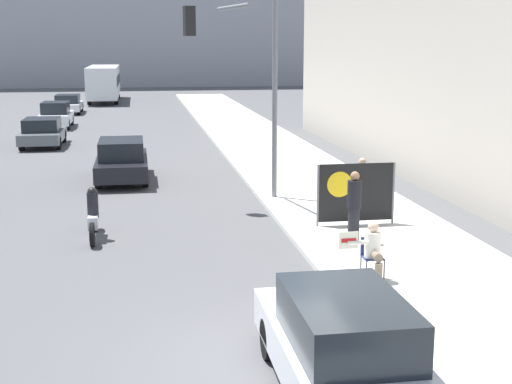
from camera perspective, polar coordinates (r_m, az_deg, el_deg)
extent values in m
plane|color=#4F4F51|center=(11.15, 1.00, -13.96)|extent=(160.00, 160.00, 0.00)
cube|color=beige|center=(26.02, 3.95, 1.11)|extent=(4.49, 90.00, 0.13)
cylinder|color=#474C56|center=(14.47, 8.82, -6.40)|extent=(0.03, 0.03, 0.47)
cylinder|color=#474C56|center=(14.59, 10.21, -6.30)|extent=(0.03, 0.03, 0.47)
cylinder|color=#474C56|center=(14.81, 8.38, -5.96)|extent=(0.03, 0.03, 0.47)
cylinder|color=#474C56|center=(14.92, 9.74, -5.87)|extent=(0.03, 0.03, 0.47)
cube|color=navy|center=(14.62, 9.32, -5.21)|extent=(0.40, 0.40, 0.02)
cube|color=navy|center=(14.74, 9.11, -4.26)|extent=(0.40, 0.02, 0.38)
cylinder|color=#756651|center=(14.45, 9.53, -5.01)|extent=(0.18, 0.42, 0.18)
cylinder|color=#756651|center=(14.36, 9.76, -6.57)|extent=(0.16, 0.16, 0.47)
cube|color=black|center=(14.37, 9.81, -7.34)|extent=(0.20, 0.28, 0.10)
cylinder|color=silver|center=(14.58, 9.32, -4.16)|extent=(0.34, 0.34, 0.52)
sphere|color=beige|center=(14.48, 9.36, -2.75)|extent=(0.22, 0.22, 0.22)
cylinder|color=silver|center=(14.38, 8.19, -4.01)|extent=(0.45, 0.09, 0.09)
cube|color=#EAE5C6|center=(14.31, 7.42, -3.85)|extent=(0.40, 0.02, 0.35)
cube|color=#AD1414|center=(14.30, 7.43, -3.87)|extent=(0.30, 0.01, 0.08)
cylinder|color=black|center=(17.41, 7.81, -2.62)|extent=(0.28, 0.28, 0.85)
cylinder|color=black|center=(17.24, 7.88, -0.18)|extent=(0.34, 0.34, 0.67)
sphere|color=#936B4C|center=(17.16, 7.92, 1.28)|extent=(0.22, 0.22, 0.22)
cylinder|color=#334775|center=(20.20, 8.42, -0.73)|extent=(0.28, 0.28, 0.79)
cylinder|color=silver|center=(20.06, 8.48, 1.25)|extent=(0.34, 0.34, 0.63)
sphere|color=tan|center=(19.99, 8.52, 2.43)|extent=(0.21, 0.21, 0.21)
cylinder|color=slate|center=(18.73, 4.97, -0.28)|extent=(0.06, 0.06, 1.65)
cylinder|color=slate|center=(19.34, 10.93, -0.07)|extent=(0.06, 0.06, 1.65)
cube|color=black|center=(19.00, 8.00, -0.03)|extent=(2.07, 0.02, 1.55)
cylinder|color=yellow|center=(18.81, 6.72, 0.61)|extent=(0.68, 0.01, 0.68)
cylinder|color=slate|center=(22.06, 1.51, 7.39)|extent=(0.16, 0.16, 6.09)
cylinder|color=slate|center=(21.54, -1.85, 14.59)|extent=(0.66, 2.64, 0.11)
cube|color=black|center=(21.12, -5.36, 13.46)|extent=(0.36, 0.36, 0.84)
sphere|color=green|center=(21.11, -5.34, 12.70)|extent=(0.18, 0.18, 0.18)
cube|color=silver|center=(10.19, 6.85, -13.12)|extent=(1.72, 4.51, 0.59)
cube|color=black|center=(9.78, 7.24, -10.19)|extent=(1.48, 2.34, 0.67)
cylinder|color=black|center=(11.37, 1.12, -11.67)|extent=(0.22, 0.64, 0.64)
cylinder|color=black|center=(11.71, 8.48, -11.07)|extent=(0.22, 0.64, 0.64)
cube|color=black|center=(26.24, -10.67, 2.12)|extent=(1.80, 4.52, 0.57)
cube|color=black|center=(25.97, -10.73, 3.40)|extent=(1.55, 2.35, 0.67)
cylinder|color=black|center=(27.69, -12.24, 2.05)|extent=(0.22, 0.64, 0.64)
cylinder|color=black|center=(27.65, -8.95, 2.16)|extent=(0.22, 0.64, 0.64)
cylinder|color=black|center=(24.93, -12.53, 0.99)|extent=(0.22, 0.64, 0.64)
cylinder|color=black|center=(24.89, -8.88, 1.11)|extent=(0.22, 0.64, 0.64)
cube|color=#565B60|center=(36.13, -16.67, 4.35)|extent=(1.89, 4.14, 0.50)
cube|color=black|center=(35.91, -16.76, 5.19)|extent=(1.62, 2.15, 0.61)
cylinder|color=black|center=(37.54, -17.68, 4.23)|extent=(0.22, 0.64, 0.64)
cylinder|color=black|center=(37.33, -15.14, 4.34)|extent=(0.22, 0.64, 0.64)
cylinder|color=black|center=(35.02, -18.26, 3.70)|extent=(0.22, 0.64, 0.64)
cylinder|color=black|center=(34.80, -15.55, 3.81)|extent=(0.22, 0.64, 0.64)
cube|color=white|center=(44.16, -15.69, 5.71)|extent=(1.73, 4.14, 0.59)
cube|color=black|center=(43.94, -15.76, 6.51)|extent=(1.49, 2.15, 0.68)
cylinder|color=black|center=(45.54, -16.45, 5.52)|extent=(0.22, 0.64, 0.64)
cylinder|color=black|center=(45.38, -14.55, 5.61)|extent=(0.22, 0.64, 0.64)
cylinder|color=black|center=(43.01, -16.85, 5.16)|extent=(0.22, 0.64, 0.64)
cylinder|color=black|center=(42.84, -14.84, 5.25)|extent=(0.22, 0.64, 0.64)
cube|color=white|center=(53.24, -14.79, 6.65)|extent=(1.85, 4.26, 0.49)
cube|color=black|center=(53.02, -14.84, 7.22)|extent=(1.59, 2.22, 0.60)
cylinder|color=black|center=(54.64, -15.51, 6.52)|extent=(0.22, 0.64, 0.64)
cylinder|color=black|center=(54.50, -13.79, 6.60)|extent=(0.22, 0.64, 0.64)
cylinder|color=black|center=(52.03, -15.81, 6.27)|extent=(0.22, 0.64, 0.64)
cylinder|color=black|center=(51.87, -14.01, 6.35)|extent=(0.22, 0.64, 0.64)
cube|color=silver|center=(63.89, -12.08, 8.65)|extent=(2.48, 11.18, 2.58)
cube|color=black|center=(63.89, -12.08, 8.77)|extent=(2.50, 10.62, 0.85)
cylinder|color=black|center=(67.47, -12.84, 7.73)|extent=(0.30, 1.04, 1.04)
cylinder|color=black|center=(67.38, -10.97, 7.80)|extent=(0.30, 1.04, 1.04)
cylinder|color=black|center=(60.57, -13.20, 7.29)|extent=(0.30, 1.04, 1.04)
cylinder|color=black|center=(60.47, -11.13, 7.37)|extent=(0.30, 1.04, 1.04)
cube|color=silver|center=(18.49, -12.86, -2.21)|extent=(0.24, 0.92, 0.32)
cylinder|color=black|center=(18.36, -12.93, -1.02)|extent=(0.28, 0.28, 0.65)
sphere|color=black|center=(18.29, -12.98, 0.01)|extent=(0.24, 0.24, 0.24)
cylinder|color=black|center=(19.28, -12.71, -2.19)|extent=(0.10, 0.60, 0.60)
cylinder|color=black|center=(17.80, -12.98, -3.36)|extent=(0.10, 0.60, 0.60)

